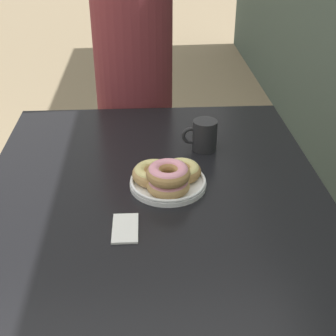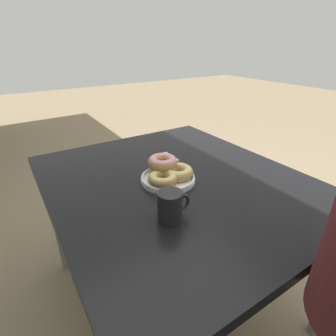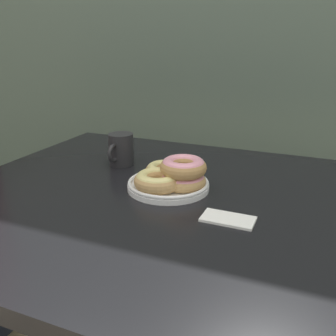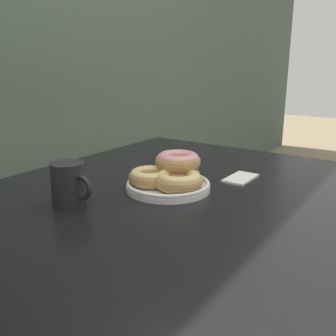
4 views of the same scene
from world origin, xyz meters
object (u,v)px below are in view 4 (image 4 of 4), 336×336
at_px(coffee_mug, 69,183).
at_px(dining_table, 181,216).
at_px(napkin, 241,178).
at_px(donut_plate, 171,175).

bearing_deg(coffee_mug, dining_table, -37.73).
bearing_deg(napkin, donut_plate, 148.09).
height_order(coffee_mug, napkin, coffee_mug).
bearing_deg(dining_table, napkin, -21.84).
bearing_deg(napkin, coffee_mug, 149.13).
bearing_deg(napkin, dining_table, 158.16).
height_order(dining_table, napkin, napkin).
bearing_deg(donut_plate, napkin, -31.91).
distance_m(dining_table, donut_plate, 0.11).
relative_size(dining_table, coffee_mug, 9.90).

